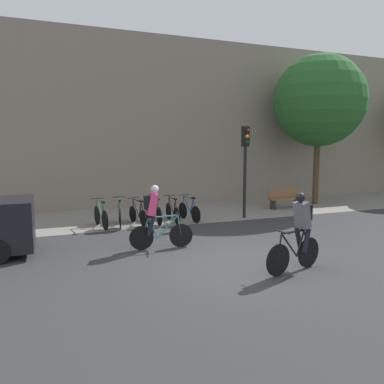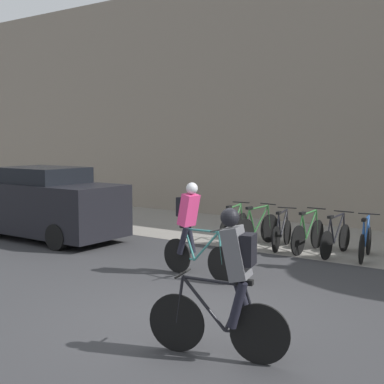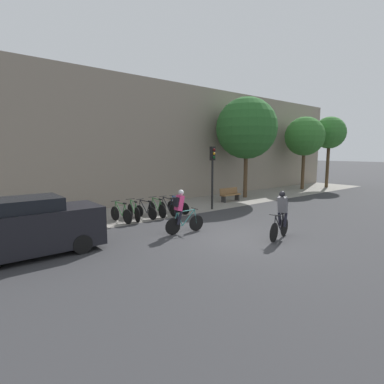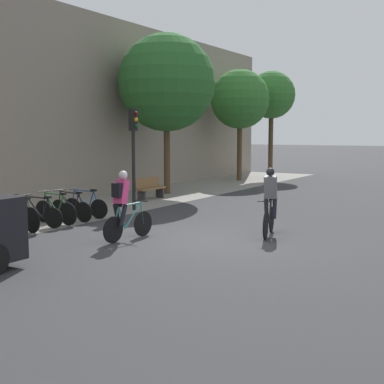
{
  "view_description": "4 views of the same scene",
  "coord_description": "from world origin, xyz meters",
  "px_view_note": "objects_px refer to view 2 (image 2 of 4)",
  "views": [
    {
      "loc": [
        -3.97,
        -7.8,
        2.86
      ],
      "look_at": [
        0.16,
        2.89,
        1.4
      ],
      "focal_mm": 35.0,
      "sensor_mm": 36.0,
      "label": 1
    },
    {
      "loc": [
        4.41,
        -6.15,
        2.59
      ],
      "look_at": [
        -1.45,
        2.13,
        1.57
      ],
      "focal_mm": 50.0,
      "sensor_mm": 36.0,
      "label": 2
    },
    {
      "loc": [
        -8.27,
        -7.46,
        3.25
      ],
      "look_at": [
        -0.77,
        1.88,
        1.64
      ],
      "focal_mm": 28.0,
      "sensor_mm": 36.0,
      "label": 3
    },
    {
      "loc": [
        -11.84,
        -6.34,
        2.72
      ],
      "look_at": [
        1.45,
        1.55,
        0.99
      ],
      "focal_mm": 50.0,
      "sensor_mm": 36.0,
      "label": 4
    }
  ],
  "objects_px": {
    "parked_bike_3": "(308,234)",
    "parked_bike_4": "(336,238)",
    "parked_bike_5": "(365,242)",
    "parked_bike_2": "(282,233)",
    "cyclist_grey": "(230,281)",
    "parked_bike_1": "(257,228)",
    "parked_car": "(46,204)",
    "parked_bike_0": "(234,226)",
    "cyclist_pink": "(191,226)"
  },
  "relations": [
    {
      "from": "parked_bike_4",
      "to": "parked_car",
      "type": "distance_m",
      "value": 7.24
    },
    {
      "from": "parked_bike_2",
      "to": "parked_car",
      "type": "bearing_deg",
      "value": -156.8
    },
    {
      "from": "cyclist_grey",
      "to": "parked_bike_1",
      "type": "relative_size",
      "value": 1.05
    },
    {
      "from": "cyclist_grey",
      "to": "parked_bike_0",
      "type": "distance_m",
      "value": 7.15
    },
    {
      "from": "cyclist_grey",
      "to": "parked_bike_4",
      "type": "xyz_separation_m",
      "value": [
        -1.0,
        6.15,
        -0.56
      ]
    },
    {
      "from": "parked_bike_3",
      "to": "parked_bike_2",
      "type": "bearing_deg",
      "value": -179.94
    },
    {
      "from": "cyclist_pink",
      "to": "parked_bike_4",
      "type": "bearing_deg",
      "value": 64.09
    },
    {
      "from": "parked_bike_3",
      "to": "parked_bike_1",
      "type": "bearing_deg",
      "value": 179.97
    },
    {
      "from": "parked_bike_3",
      "to": "parked_bike_4",
      "type": "height_order",
      "value": "parked_bike_3"
    },
    {
      "from": "cyclist_pink",
      "to": "parked_bike_5",
      "type": "distance_m",
      "value": 4.01
    },
    {
      "from": "cyclist_pink",
      "to": "parked_bike_1",
      "type": "height_order",
      "value": "cyclist_pink"
    },
    {
      "from": "parked_bike_0",
      "to": "parked_bike_5",
      "type": "bearing_deg",
      "value": -0.01
    },
    {
      "from": "parked_bike_4",
      "to": "parked_bike_5",
      "type": "bearing_deg",
      "value": 0.08
    },
    {
      "from": "parked_bike_3",
      "to": "parked_bike_4",
      "type": "relative_size",
      "value": 1.01
    },
    {
      "from": "parked_bike_0",
      "to": "parked_bike_1",
      "type": "height_order",
      "value": "parked_bike_1"
    },
    {
      "from": "cyclist_pink",
      "to": "parked_bike_2",
      "type": "height_order",
      "value": "cyclist_pink"
    },
    {
      "from": "parked_bike_0",
      "to": "parked_car",
      "type": "distance_m",
      "value": 4.86
    },
    {
      "from": "parked_bike_3",
      "to": "parked_car",
      "type": "height_order",
      "value": "parked_car"
    },
    {
      "from": "parked_bike_0",
      "to": "parked_bike_4",
      "type": "distance_m",
      "value": 2.61
    },
    {
      "from": "parked_bike_1",
      "to": "cyclist_pink",
      "type": "bearing_deg",
      "value": -83.56
    },
    {
      "from": "cyclist_pink",
      "to": "parked_bike_5",
      "type": "bearing_deg",
      "value": 55.59
    },
    {
      "from": "parked_bike_1",
      "to": "parked_bike_0",
      "type": "bearing_deg",
      "value": -179.94
    },
    {
      "from": "parked_bike_3",
      "to": "parked_car",
      "type": "bearing_deg",
      "value": -159.02
    },
    {
      "from": "parked_bike_3",
      "to": "cyclist_grey",
      "type": "bearing_deg",
      "value": -74.94
    },
    {
      "from": "parked_bike_1",
      "to": "parked_bike_5",
      "type": "xyz_separation_m",
      "value": [
        2.61,
        -0.0,
        -0.03
      ]
    },
    {
      "from": "cyclist_grey",
      "to": "parked_bike_2",
      "type": "xyz_separation_m",
      "value": [
        -2.31,
        6.15,
        -0.57
      ]
    },
    {
      "from": "parked_car",
      "to": "parked_bike_2",
      "type": "bearing_deg",
      "value": 23.2
    },
    {
      "from": "cyclist_grey",
      "to": "parked_bike_4",
      "type": "height_order",
      "value": "cyclist_grey"
    },
    {
      "from": "parked_bike_3",
      "to": "parked_bike_5",
      "type": "bearing_deg",
      "value": -0.01
    },
    {
      "from": "parked_bike_0",
      "to": "parked_car",
      "type": "relative_size",
      "value": 0.4
    },
    {
      "from": "parked_bike_2",
      "to": "parked_bike_3",
      "type": "height_order",
      "value": "parked_bike_3"
    },
    {
      "from": "parked_bike_0",
      "to": "cyclist_grey",
      "type": "bearing_deg",
      "value": -59.57
    },
    {
      "from": "parked_bike_5",
      "to": "parked_bike_2",
      "type": "bearing_deg",
      "value": -179.99
    },
    {
      "from": "parked_bike_3",
      "to": "parked_bike_4",
      "type": "bearing_deg",
      "value": -0.11
    },
    {
      "from": "parked_bike_0",
      "to": "parked_bike_1",
      "type": "xyz_separation_m",
      "value": [
        0.65,
        0.0,
        0.01
      ]
    },
    {
      "from": "parked_bike_5",
      "to": "cyclist_pink",
      "type": "bearing_deg",
      "value": -124.41
    },
    {
      "from": "parked_bike_0",
      "to": "parked_bike_2",
      "type": "xyz_separation_m",
      "value": [
        1.31,
        -0.0,
        -0.03
      ]
    },
    {
      "from": "parked_bike_1",
      "to": "parked_car",
      "type": "distance_m",
      "value": 5.43
    },
    {
      "from": "cyclist_pink",
      "to": "parked_car",
      "type": "distance_m",
      "value": 5.31
    },
    {
      "from": "parked_bike_0",
      "to": "parked_bike_5",
      "type": "xyz_separation_m",
      "value": [
        3.26,
        -0.0,
        -0.02
      ]
    },
    {
      "from": "cyclist_grey",
      "to": "parked_bike_5",
      "type": "height_order",
      "value": "cyclist_grey"
    },
    {
      "from": "parked_bike_2",
      "to": "parked_bike_0",
      "type": "bearing_deg",
      "value": 179.97
    },
    {
      "from": "cyclist_grey",
      "to": "parked_bike_1",
      "type": "xyz_separation_m",
      "value": [
        -2.96,
        6.15,
        -0.53
      ]
    },
    {
      "from": "parked_bike_1",
      "to": "parked_bike_2",
      "type": "height_order",
      "value": "parked_bike_1"
    },
    {
      "from": "cyclist_pink",
      "to": "parked_bike_4",
      "type": "height_order",
      "value": "cyclist_pink"
    },
    {
      "from": "parked_bike_1",
      "to": "parked_bike_2",
      "type": "bearing_deg",
      "value": -0.11
    },
    {
      "from": "parked_bike_4",
      "to": "parked_bike_0",
      "type": "bearing_deg",
      "value": 179.97
    },
    {
      "from": "parked_bike_2",
      "to": "cyclist_pink",
      "type": "bearing_deg",
      "value": -94.99
    },
    {
      "from": "cyclist_pink",
      "to": "parked_bike_3",
      "type": "bearing_deg",
      "value": 74.04
    },
    {
      "from": "cyclist_pink",
      "to": "parked_bike_5",
      "type": "relative_size",
      "value": 1.11
    }
  ]
}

